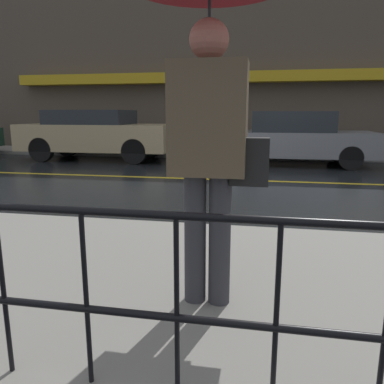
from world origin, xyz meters
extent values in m
plane|color=black|center=(0.00, 0.00, 0.00)|extent=(80.00, 80.00, 0.00)
cube|color=gray|center=(0.00, -5.19, 0.06)|extent=(28.00, 2.96, 0.12)
cube|color=gray|center=(0.00, 4.68, 0.06)|extent=(28.00, 1.93, 0.12)
cube|color=gold|center=(0.00, 0.00, 0.00)|extent=(25.20, 0.12, 0.01)
cube|color=#4C4238|center=(0.00, 5.79, 3.39)|extent=(28.00, 0.30, 6.78)
cube|color=#B79319|center=(0.00, 5.37, 2.60)|extent=(16.80, 0.55, 0.35)
cylinder|color=black|center=(0.00, -6.42, 0.98)|extent=(12.00, 0.04, 0.04)
cylinder|color=black|center=(0.00, -6.42, 0.51)|extent=(12.00, 0.04, 0.04)
cylinder|color=black|center=(-0.64, -6.42, 0.55)|extent=(0.02, 0.02, 0.85)
cylinder|color=black|center=(-0.21, -6.42, 0.55)|extent=(0.02, 0.02, 0.85)
cylinder|color=black|center=(0.21, -6.42, 0.55)|extent=(0.02, 0.02, 0.85)
cylinder|color=black|center=(0.64, -6.42, 0.55)|extent=(0.02, 0.02, 0.85)
cylinder|color=#333338|center=(0.14, -5.53, 0.57)|extent=(0.15, 0.15, 0.89)
cylinder|color=#333338|center=(0.30, -5.53, 0.57)|extent=(0.15, 0.15, 0.89)
cube|color=brown|center=(0.22, -5.53, 1.36)|extent=(0.48, 0.29, 0.70)
sphere|color=#BF705D|center=(0.22, -5.53, 1.83)|extent=(0.24, 0.24, 0.24)
cylinder|color=#262628|center=(0.22, -5.53, 1.75)|extent=(0.02, 0.02, 0.77)
cube|color=black|center=(0.48, -5.53, 1.10)|extent=(0.24, 0.12, 0.30)
cube|color=tan|center=(-4.37, 2.81, 0.69)|extent=(4.59, 1.74, 0.77)
cube|color=#1E2328|center=(-4.55, 2.81, 1.28)|extent=(2.39, 1.60, 0.42)
cylinder|color=black|center=(-2.94, 3.57, 0.35)|extent=(0.71, 0.22, 0.71)
cylinder|color=black|center=(-2.94, 2.05, 0.35)|extent=(0.71, 0.22, 0.71)
cylinder|color=black|center=(-5.79, 3.57, 0.35)|extent=(0.71, 0.22, 0.71)
cylinder|color=black|center=(-5.79, 2.05, 0.35)|extent=(0.71, 0.22, 0.71)
cube|color=slate|center=(1.49, 2.81, 0.58)|extent=(4.05, 1.80, 0.65)
cube|color=#1E2328|center=(1.33, 2.81, 1.18)|extent=(2.10, 1.65, 0.54)
cylinder|color=black|center=(2.74, 3.60, 0.30)|extent=(0.60, 0.22, 0.60)
cylinder|color=black|center=(2.74, 2.02, 0.30)|extent=(0.60, 0.22, 0.60)
cylinder|color=black|center=(0.24, 3.60, 0.30)|extent=(0.60, 0.22, 0.60)
cylinder|color=black|center=(0.24, 2.02, 0.30)|extent=(0.60, 0.22, 0.60)
camera|label=1|loc=(0.56, -7.89, 1.40)|focal=35.00mm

